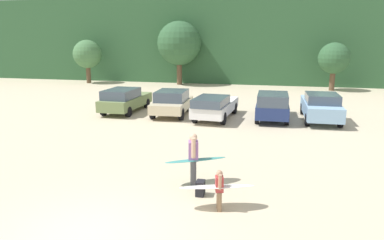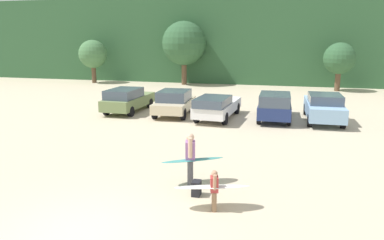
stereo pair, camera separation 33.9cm
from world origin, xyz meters
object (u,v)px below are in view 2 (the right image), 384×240
(parked_car_olive_green, at_px, (128,99))
(parked_car_white, at_px, (217,106))
(parked_car_navy, at_px, (275,106))
(surfboard_white, at_px, (212,187))
(parked_car_sky_blue, at_px, (324,107))
(backpack_dropped, at_px, (196,188))
(person_child, at_px, (214,188))
(person_adult, at_px, (190,156))
(surfboard_teal, at_px, (193,160))
(parked_car_champagne, at_px, (174,102))

(parked_car_olive_green, height_order, parked_car_white, parked_car_olive_green)
(parked_car_navy, distance_m, surfboard_white, 11.75)
(parked_car_sky_blue, xyz_separation_m, backpack_dropped, (-4.48, -11.37, -0.59))
(parked_car_white, xyz_separation_m, parked_car_navy, (3.21, 0.52, 0.09))
(parked_car_navy, height_order, person_child, parked_car_navy)
(parked_car_sky_blue, height_order, person_child, parked_car_sky_blue)
(parked_car_navy, relative_size, person_adult, 2.71)
(surfboard_white, distance_m, backpack_dropped, 1.01)
(parked_car_olive_green, height_order, backpack_dropped, parked_car_olive_green)
(parked_car_olive_green, distance_m, person_adult, 12.34)
(parked_car_white, relative_size, surfboard_teal, 2.38)
(person_child, xyz_separation_m, surfboard_teal, (-1.03, 1.70, 0.14))
(parked_car_champagne, relative_size, parked_car_white, 0.83)
(parked_car_champagne, relative_size, parked_car_navy, 0.91)
(parked_car_sky_blue, bearing_deg, person_adult, 153.78)
(parked_car_olive_green, xyz_separation_m, person_adult, (6.76, -10.32, 0.14))
(parked_car_white, bearing_deg, person_adult, -170.01)
(surfboard_teal, bearing_deg, parked_car_champagne, -99.64)
(parked_car_white, distance_m, backpack_dropped, 10.57)
(surfboard_teal, height_order, backpack_dropped, surfboard_teal)
(parked_car_sky_blue, height_order, person_adult, person_adult)
(parked_car_champagne, relative_size, person_child, 3.62)
(parked_car_olive_green, distance_m, surfboard_white, 14.20)
(parked_car_sky_blue, xyz_separation_m, surfboard_teal, (-4.82, -10.47, -0.05))
(parked_car_sky_blue, bearing_deg, parked_car_navy, 97.00)
(parked_car_white, bearing_deg, surfboard_white, -165.66)
(parked_car_white, bearing_deg, parked_car_olive_green, 87.37)
(parked_car_champagne, distance_m, backpack_dropped, 11.72)
(parked_car_champagne, height_order, parked_car_navy, parked_car_navy)
(parked_car_olive_green, height_order, parked_car_sky_blue, parked_car_sky_blue)
(parked_car_white, relative_size, parked_car_navy, 1.09)
(parked_car_olive_green, distance_m, person_child, 14.32)
(parked_car_navy, height_order, parked_car_sky_blue, parked_car_navy)
(parked_car_olive_green, xyz_separation_m, parked_car_champagne, (3.12, -0.19, 0.00))
(parked_car_white, distance_m, surfboard_white, 11.35)
(person_adult, bearing_deg, person_child, 109.39)
(person_adult, bearing_deg, parked_car_navy, -116.73)
(person_adult, bearing_deg, backpack_dropped, 101.43)
(parked_car_navy, xyz_separation_m, person_child, (-1.16, -11.78, -0.21))
(parked_car_olive_green, height_order, surfboard_white, parked_car_olive_green)
(parked_car_olive_green, bearing_deg, surfboard_teal, -145.06)
(parked_car_champagne, bearing_deg, surfboard_white, -161.29)
(parked_car_champagne, distance_m, parked_car_navy, 5.89)
(parked_car_navy, xyz_separation_m, surfboard_white, (-1.23, -11.69, -0.22))
(surfboard_teal, bearing_deg, backpack_dropped, 80.83)
(person_child, relative_size, backpack_dropped, 2.50)
(person_adult, xyz_separation_m, surfboard_white, (1.02, -1.55, -0.31))
(parked_car_champagne, distance_m, parked_car_sky_blue, 8.54)
(surfboard_teal, bearing_deg, parked_car_navy, -132.08)
(parked_car_sky_blue, bearing_deg, parked_car_white, 97.45)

